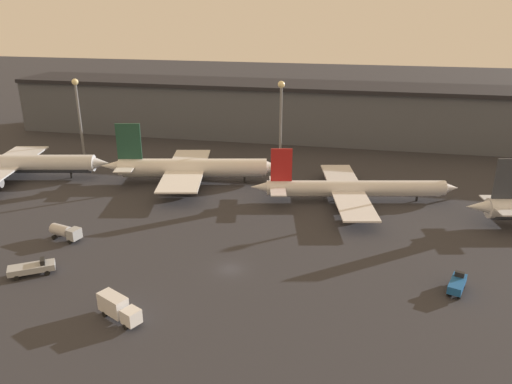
# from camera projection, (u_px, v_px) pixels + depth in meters

# --- Properties ---
(ground) EXTENTS (600.00, 600.00, 0.00)m
(ground) POSITION_uv_depth(u_px,v_px,m) (230.00, 269.00, 83.39)
(ground) COLOR #2D2D33
(terminal_building) EXTENTS (187.71, 20.20, 17.72)m
(terminal_building) POSITION_uv_depth(u_px,v_px,m) (298.00, 111.00, 160.29)
(terminal_building) COLOR #4C515B
(terminal_building) RESTS_ON ground
(airplane_0) EXTENTS (49.18, 34.65, 13.87)m
(airplane_0) POSITION_uv_depth(u_px,v_px,m) (11.00, 164.00, 125.08)
(airplane_0) COLOR silver
(airplane_0) RESTS_ON ground
(airplane_1) EXTENTS (44.30, 34.03, 14.88)m
(airplane_1) POSITION_uv_depth(u_px,v_px,m) (191.00, 168.00, 121.97)
(airplane_1) COLOR white
(airplane_1) RESTS_ON ground
(airplane_2) EXTENTS (45.87, 35.69, 12.19)m
(airplane_2) POSITION_uv_depth(u_px,v_px,m) (353.00, 189.00, 110.76)
(airplane_2) COLOR silver
(airplane_2) RESTS_ON ground
(service_vehicle_0) EXTENTS (3.65, 5.73, 2.76)m
(service_vehicle_0) POSITION_uv_depth(u_px,v_px,m) (457.00, 284.00, 76.53)
(service_vehicle_0) COLOR #195199
(service_vehicle_0) RESTS_ON ground
(service_vehicle_1) EXTENTS (6.60, 3.73, 2.81)m
(service_vehicle_1) POSITION_uv_depth(u_px,v_px,m) (65.00, 232.00, 93.05)
(service_vehicle_1) COLOR #9EA3A8
(service_vehicle_1) RESTS_ON ground
(service_vehicle_2) EXTENTS (7.54, 5.25, 3.44)m
(service_vehicle_2) POSITION_uv_depth(u_px,v_px,m) (118.00, 308.00, 69.52)
(service_vehicle_2) COLOR white
(service_vehicle_2) RESTS_ON ground
(service_vehicle_3) EXTENTS (7.44, 6.03, 2.52)m
(service_vehicle_3) POSITION_uv_depth(u_px,v_px,m) (32.00, 268.00, 81.31)
(service_vehicle_3) COLOR #9EA3A8
(service_vehicle_3) RESTS_ON ground
(lamp_post_0) EXTENTS (1.80, 1.80, 22.05)m
(lamp_post_0) POSITION_uv_depth(u_px,v_px,m) (78.00, 107.00, 139.87)
(lamp_post_0) COLOR slate
(lamp_post_0) RESTS_ON ground
(lamp_post_1) EXTENTS (1.80, 1.80, 23.16)m
(lamp_post_1) POSITION_uv_depth(u_px,v_px,m) (281.00, 113.00, 128.69)
(lamp_post_1) COLOR slate
(lamp_post_1) RESTS_ON ground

